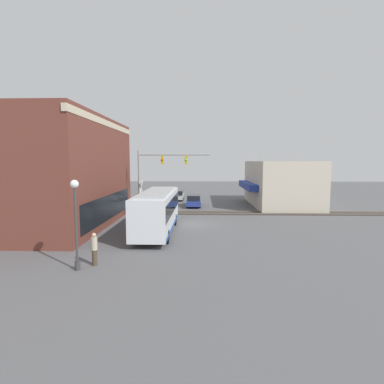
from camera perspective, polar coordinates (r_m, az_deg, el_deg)
ground_plane at (r=27.86m, az=0.18°, el=-6.11°), size 120.00×120.00×0.00m
brick_building at (r=29.91m, az=-25.99°, el=3.43°), size 16.13×11.38×9.64m
shop_building at (r=41.18m, az=16.36°, el=1.60°), size 13.60×8.54×5.80m
city_bus at (r=24.43m, az=-6.63°, el=-3.39°), size 10.25×2.59×3.39m
traffic_signal_gantry at (r=31.78m, az=-6.37°, el=4.43°), size 0.42×7.58×6.88m
crossing_signal at (r=31.28m, az=-9.61°, el=-0.62°), size 1.41×1.18×3.81m
streetlamp at (r=16.86m, az=-21.28°, el=-4.42°), size 0.44×0.44×4.82m
rail_track_near at (r=33.75m, az=0.46°, el=-3.96°), size 2.60×60.00×0.15m
parked_car_blue at (r=38.62m, az=0.34°, el=-1.70°), size 4.80×1.82×1.51m
parked_car_silver at (r=44.94m, az=-2.78°, el=-0.68°), size 4.30×1.82×1.46m
pedestrian_at_crossing at (r=30.93m, az=-8.50°, el=-3.27°), size 0.34×0.34×1.78m
pedestrian_by_lamp at (r=17.72m, az=-18.11°, el=-10.22°), size 0.34×0.34×1.85m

